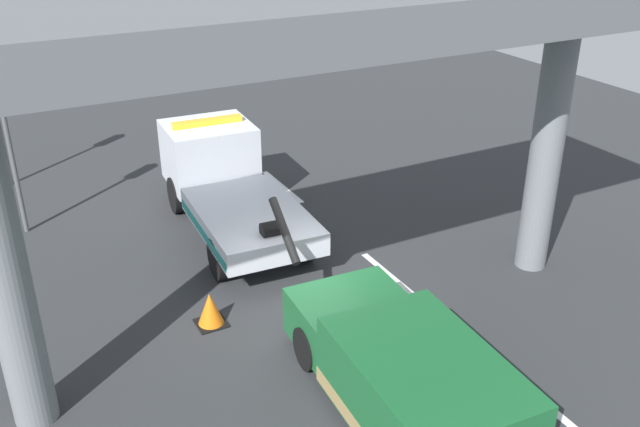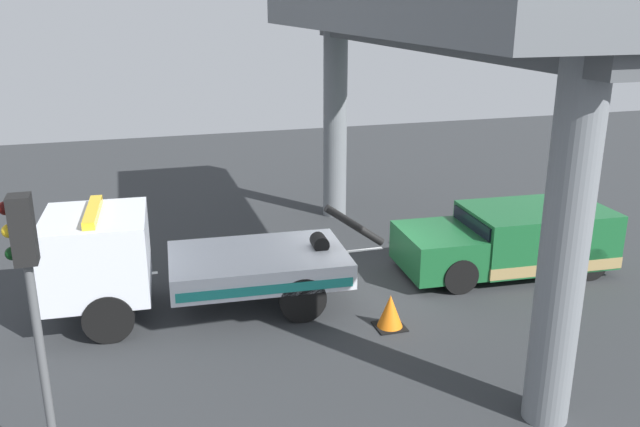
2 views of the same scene
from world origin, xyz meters
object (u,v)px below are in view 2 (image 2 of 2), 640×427
(traffic_cone_orange, at_px, (390,312))
(tow_truck_white, at_px, (168,260))
(traffic_light_near, at_px, (28,279))
(towed_van_green, at_px, (514,241))

(traffic_cone_orange, bearing_deg, tow_truck_white, -25.43)
(traffic_light_near, height_order, traffic_cone_orange, traffic_light_near)
(traffic_cone_orange, bearing_deg, towed_van_green, -154.15)
(tow_truck_white, distance_m, traffic_cone_orange, 4.82)
(traffic_light_near, bearing_deg, towed_van_green, -155.21)
(tow_truck_white, height_order, towed_van_green, tow_truck_white)
(traffic_light_near, relative_size, traffic_cone_orange, 5.74)
(towed_van_green, xyz_separation_m, traffic_cone_orange, (4.10, 1.99, -0.43))
(towed_van_green, distance_m, traffic_light_near, 11.63)
(traffic_light_near, bearing_deg, tow_truck_white, -112.27)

